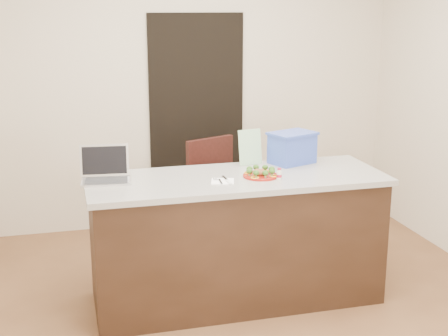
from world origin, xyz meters
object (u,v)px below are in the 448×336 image
object	(u,v)px
plate	(261,175)
chair	(213,193)
yogurt_bottle	(279,175)
blue_box	(292,148)
napkin	(223,181)
island	(236,238)
laptop	(105,171)

from	to	relation	value
plate	chair	size ratio (longest dim) A/B	0.24
plate	yogurt_bottle	world-z (taller)	yogurt_bottle
blue_box	chair	size ratio (longest dim) A/B	0.39
napkin	blue_box	xyz separation A→B (m)	(0.63, 0.37, 0.12)
plate	yogurt_bottle	xyz separation A→B (m)	(0.10, -0.09, 0.02)
yogurt_bottle	plate	bearing A→B (deg)	137.92
island	blue_box	xyz separation A→B (m)	(0.50, 0.25, 0.58)
yogurt_bottle	laptop	xyz separation A→B (m)	(-1.14, 0.28, 0.03)
yogurt_bottle	laptop	size ratio (longest dim) A/B	0.22
island	plate	size ratio (longest dim) A/B	8.47
napkin	blue_box	size ratio (longest dim) A/B	0.39
yogurt_bottle	island	bearing A→B (deg)	150.13
laptop	chair	bearing A→B (deg)	40.76
napkin	laptop	bearing A→B (deg)	161.91
island	plate	distance (m)	0.50
napkin	chair	distance (m)	0.95
island	napkin	xyz separation A→B (m)	(-0.13, -0.11, 0.46)
blue_box	laptop	bearing A→B (deg)	163.82
laptop	blue_box	xyz separation A→B (m)	(1.38, 0.12, 0.06)
napkin	plate	bearing A→B (deg)	11.17
island	chair	xyz separation A→B (m)	(0.02, 0.76, 0.11)
laptop	blue_box	bearing A→B (deg)	10.96
plate	chair	xyz separation A→B (m)	(-0.14, 0.81, -0.35)
island	napkin	size ratio (longest dim) A/B	13.67
chair	island	bearing A→B (deg)	-114.25
plate	napkin	size ratio (longest dim) A/B	1.61
napkin	blue_box	bearing A→B (deg)	30.13
plate	napkin	world-z (taller)	plate
yogurt_bottle	laptop	world-z (taller)	laptop
island	yogurt_bottle	distance (m)	0.57
napkin	blue_box	world-z (taller)	blue_box
island	napkin	bearing A→B (deg)	-139.06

